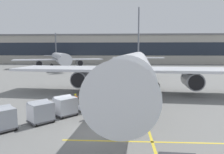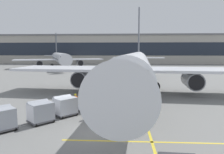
{
  "view_description": "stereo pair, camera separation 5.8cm",
  "coord_description": "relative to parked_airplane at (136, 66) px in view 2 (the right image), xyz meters",
  "views": [
    {
      "loc": [
        2.13,
        -15.63,
        6.21
      ],
      "look_at": [
        0.87,
        8.15,
        3.29
      ],
      "focal_mm": 34.35,
      "sensor_mm": 36.0,
      "label": 1
    },
    {
      "loc": [
        2.19,
        -15.62,
        6.21
      ],
      "look_at": [
        0.87,
        8.15,
        3.29
      ],
      "focal_mm": 34.35,
      "sensor_mm": 36.0,
      "label": 2
    }
  ],
  "objects": [
    {
      "name": "ground_crew_marshaller",
      "position": [
        -6.85,
        -9.8,
        -2.95
      ],
      "size": [
        0.57,
        0.27,
        1.74
      ],
      "color": "black",
      "rests_on": "ground"
    },
    {
      "name": "parked_airplane",
      "position": [
        0.0,
        0.0,
        0.0
      ],
      "size": [
        36.31,
        46.15,
        15.64
      ],
      "color": "silver",
      "rests_on": "ground"
    },
    {
      "name": "terminal_building",
      "position": [
        -16.78,
        76.58,
        3.04
      ],
      "size": [
        133.19,
        15.08,
        14.09
      ],
      "color": "#A8A399",
      "rests_on": "ground"
    },
    {
      "name": "apron_guidance_line_stop_bar",
      "position": [
        -0.07,
        -17.48,
        -3.94
      ],
      "size": [
        12.0,
        0.2,
        0.01
      ],
      "color": "yellow",
      "rests_on": "ground"
    },
    {
      "name": "safety_cone_wingtip",
      "position": [
        -6.87,
        -1.9,
        -3.57
      ],
      "size": [
        0.68,
        0.68,
        0.77
      ],
      "color": "black",
      "rests_on": "ground"
    },
    {
      "name": "safety_cone_engine_keepout",
      "position": [
        -7.97,
        -4.45,
        -3.63
      ],
      "size": [
        0.57,
        0.57,
        0.65
      ],
      "color": "black",
      "rests_on": "ground"
    },
    {
      "name": "belt_loader",
      "position": [
        -4.96,
        -9.42,
        -3.08
      ],
      "size": [
        4.82,
        4.44,
        3.01
      ],
      "color": "#A3A8B2",
      "rests_on": "ground"
    },
    {
      "name": "ground_crew_by_carts",
      "position": [
        -3.72,
        -11.57,
        -2.95
      ],
      "size": [
        0.33,
        0.56,
        1.74
      ],
      "color": "black",
      "rests_on": "ground"
    },
    {
      "name": "distant_airplane",
      "position": [
        -25.15,
        45.61,
        -0.44
      ],
      "size": [
        31.48,
        39.54,
        13.79
      ],
      "color": "silver",
      "rests_on": "ground"
    },
    {
      "name": "ground_crew_by_loader",
      "position": [
        -4.67,
        -12.46,
        -2.95
      ],
      "size": [
        0.54,
        0.36,
        1.74
      ],
      "color": "#333847",
      "rests_on": "ground"
    },
    {
      "name": "apron_guidance_line_lead_in",
      "position": [
        0.18,
        -0.83,
        -3.94
      ],
      "size": [
        0.2,
        110.0,
        0.01
      ],
      "color": "yellow",
      "rests_on": "ground"
    },
    {
      "name": "ground_plane",
      "position": [
        -3.96,
        -15.99,
        -3.95
      ],
      "size": [
        600.0,
        600.0,
        0.0
      ],
      "primitive_type": "plane",
      "color": "slate"
    },
    {
      "name": "baggage_cart_lead",
      "position": [
        -7.38,
        -11.88,
        -2.95
      ],
      "size": [
        2.53,
        2.55,
        1.91
      ],
      "color": "#515156",
      "rests_on": "ground"
    },
    {
      "name": "ground_crew_wingwalker",
      "position": [
        -5.08,
        -10.39,
        -2.95
      ],
      "size": [
        0.42,
        0.48,
        1.74
      ],
      "color": "#514C42",
      "rests_on": "ground"
    },
    {
      "name": "baggage_cart_second",
      "position": [
        -8.96,
        -13.98,
        -2.95
      ],
      "size": [
        2.53,
        2.55,
        1.91
      ],
      "color": "#515156",
      "rests_on": "ground"
    },
    {
      "name": "baggage_cart_third",
      "position": [
        -11.28,
        -16.05,
        -2.95
      ],
      "size": [
        2.53,
        2.55,
        1.91
      ],
      "color": "#515156",
      "rests_on": "ground"
    }
  ]
}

